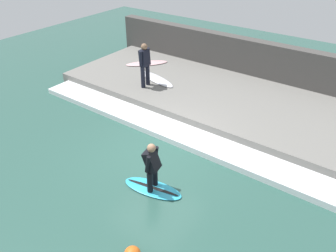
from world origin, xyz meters
name	(u,v)px	position (x,y,z in m)	size (l,w,h in m)	color
ground_plane	(156,155)	(0.00, 0.00, 0.00)	(28.00, 28.00, 0.00)	#2D564C
concrete_ledge	(219,99)	(3.92, 0.00, 0.22)	(4.40, 12.56, 0.43)	slate
back_wall	(249,61)	(6.37, 0.00, 0.93)	(0.50, 13.19, 1.85)	#474442
wave_foam_crest	(179,134)	(1.21, 0.00, 0.10)	(1.02, 11.93, 0.20)	white
surfboard_riding	(153,188)	(-1.21, -0.83, 0.03)	(0.89, 1.69, 0.07)	#2DADD1
surfer_riding	(152,164)	(-1.21, -0.83, 0.82)	(0.51, 0.45, 1.37)	black
surfer_waiting_near	(145,63)	(2.83, 2.67, 1.38)	(0.58, 0.30, 1.68)	black
surfboard_waiting_near	(156,79)	(3.54, 2.69, 0.46)	(1.07, 2.08, 0.06)	silver
surfboard_spare	(147,63)	(4.64, 4.07, 0.46)	(1.79, 1.66, 0.06)	beige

